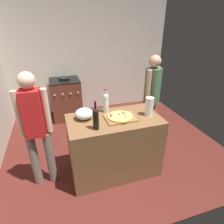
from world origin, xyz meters
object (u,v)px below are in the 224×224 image
object	(u,v)px
paper_towel_roll	(149,107)
wine_bottle_clear	(96,118)
stove	(66,99)
mixing_bowl	(84,114)
wine_bottle_green	(106,102)
pizza	(120,116)
person_in_stripes	(36,126)
person_in_red	(152,97)

from	to	relation	value
paper_towel_roll	wine_bottle_clear	distance (m)	0.78
wine_bottle_clear	stove	distance (m)	2.27
mixing_bowl	wine_bottle_green	xyz separation A→B (m)	(0.33, 0.11, 0.08)
paper_towel_roll	pizza	bearing A→B (deg)	175.95
wine_bottle_clear	person_in_stripes	bearing A→B (deg)	159.65
mixing_bowl	person_in_red	bearing A→B (deg)	18.25
mixing_bowl	wine_bottle_clear	size ratio (longest dim) A/B	0.66
person_in_red	person_in_stripes	bearing A→B (deg)	-166.30
wine_bottle_green	person_in_red	xyz separation A→B (m)	(0.89, 0.29, -0.14)
paper_towel_roll	person_in_red	world-z (taller)	person_in_red
wine_bottle_clear	person_in_stripes	world-z (taller)	person_in_stripes
wine_bottle_green	person_in_stripes	xyz separation A→B (m)	(-0.94, -0.15, -0.14)
paper_towel_roll	person_in_red	size ratio (longest dim) A/B	0.17
wine_bottle_green	stove	distance (m)	1.92
mixing_bowl	person_in_stripes	distance (m)	0.61
wine_bottle_clear	mixing_bowl	bearing A→B (deg)	106.42
mixing_bowl	wine_bottle_green	distance (m)	0.36
person_in_red	paper_towel_roll	bearing A→B (deg)	-122.15
wine_bottle_green	stove	bearing A→B (deg)	103.85
mixing_bowl	stove	world-z (taller)	mixing_bowl
wine_bottle_clear	stove	world-z (taller)	wine_bottle_clear
wine_bottle_clear	wine_bottle_green	bearing A→B (deg)	59.69
mixing_bowl	stove	bearing A→B (deg)	93.32
pizza	stove	distance (m)	2.15
wine_bottle_green	person_in_red	distance (m)	0.95
wine_bottle_clear	stove	xyz separation A→B (m)	(-0.20, 2.19, -0.58)
person_in_stripes	stove	bearing A→B (deg)	75.57
stove	mixing_bowl	bearing A→B (deg)	-86.68
pizza	person_in_red	size ratio (longest dim) A/B	0.22
person_in_stripes	pizza	bearing A→B (deg)	-5.02
paper_towel_roll	wine_bottle_green	distance (m)	0.60
wine_bottle_green	person_in_stripes	bearing A→B (deg)	-170.70
mixing_bowl	wine_bottle_clear	xyz separation A→B (m)	(0.09, -0.30, 0.07)
stove	person_in_red	bearing A→B (deg)	-48.27
person_in_red	mixing_bowl	bearing A→B (deg)	-161.75
paper_towel_roll	person_in_stripes	distance (m)	1.48
mixing_bowl	wine_bottle_green	world-z (taller)	wine_bottle_green
wine_bottle_clear	person_in_red	world-z (taller)	person_in_red
pizza	stove	size ratio (longest dim) A/B	0.36
wine_bottle_green	person_in_red	size ratio (longest dim) A/B	0.21
stove	person_in_red	world-z (taller)	person_in_red
wine_bottle_clear	wine_bottle_green	size ratio (longest dim) A/B	1.07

